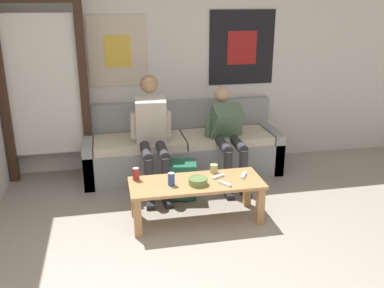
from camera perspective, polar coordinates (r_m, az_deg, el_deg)
The scene contains 14 objects.
wall_back at distance 5.44m, azimuth -4.51°, elevation 10.16°, with size 10.00×0.07×2.55m.
door_frame at distance 5.25m, azimuth -19.21°, elevation 7.95°, with size 1.00×0.10×2.15m.
couch at distance 5.37m, azimuth -1.31°, elevation -0.79°, with size 2.41×0.75×0.86m.
coffee_table at distance 4.20m, azimuth 0.58°, elevation -5.93°, with size 1.30×0.51×0.41m.
person_seated_adult at distance 4.82m, azimuth -5.34°, elevation 1.85°, with size 0.47×0.88×1.29m.
person_seated_teen at distance 5.04m, azimuth 4.72°, elevation 1.58°, with size 0.47×0.93×1.09m.
backpack at distance 4.74m, azimuth -1.30°, elevation -4.92°, with size 0.35×0.34×0.40m.
ceramic_bowl at distance 4.10m, azimuth 0.81°, elevation -4.92°, with size 0.19×0.19×0.07m.
pillar_candle at distance 4.37m, azimuth 2.93°, elevation -3.30°, with size 0.08×0.08×0.10m.
drink_can_blue at distance 4.08m, azimuth -2.78°, elevation -4.69°, with size 0.07×0.07×0.12m.
drink_can_red at distance 4.22m, azimuth -7.48°, elevation -3.99°, with size 0.07×0.07×0.12m.
game_controller_near_left at distance 4.32m, azimuth 6.90°, elevation -4.14°, with size 0.10×0.14×0.03m.
game_controller_near_right at distance 4.11m, azimuth 4.40°, elevation -5.31°, with size 0.11×0.14×0.03m.
game_controller_far_center at distance 4.26m, azimuth 3.50°, elevation -4.35°, with size 0.14×0.10×0.03m.
Camera 1 is at (-0.66, -2.40, 2.12)m, focal length 40.00 mm.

